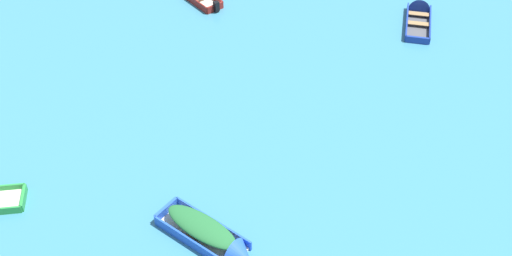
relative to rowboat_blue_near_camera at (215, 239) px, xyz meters
name	(u,v)px	position (x,y,z in m)	size (l,w,h in m)	color
rowboat_blue_near_camera	(215,239)	(0.00, 0.00, 0.00)	(3.50, 2.97, 1.01)	beige
rowboat_deep_blue_far_right	(419,13)	(8.69, 13.64, -0.16)	(1.65, 3.43, 1.00)	#4C4C51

